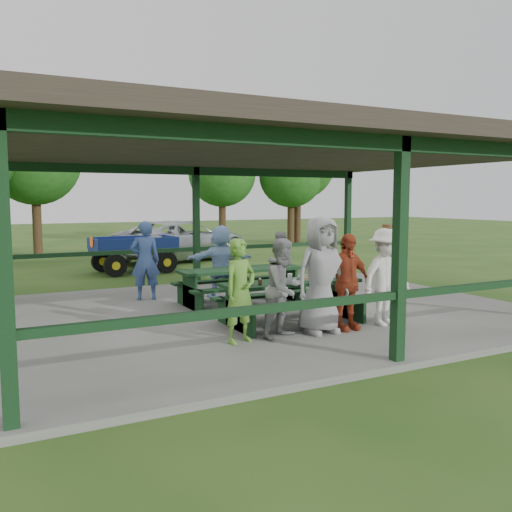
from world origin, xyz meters
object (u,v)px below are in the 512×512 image
contestant_white_fedora (386,276)px  pickup_truck (182,241)px  contestant_red (346,282)px  contestant_grey_left (284,288)px  picnic_table_far (241,281)px  contestant_green (240,291)px  contestant_grey_mid (321,275)px  spectator_lblue (221,261)px  spectator_blue (145,260)px  picnic_table_near (291,296)px  spectator_grey (279,262)px  farm_trailer (134,254)px

contestant_white_fedora → pickup_truck: bearing=79.3°
contestant_red → pickup_truck: contestant_red is taller
contestant_grey_left → pickup_truck: 12.05m
picnic_table_far → contestant_green: (-1.35, -2.80, 0.32)m
contestant_red → contestant_grey_mid: bearing=176.3°
contestant_grey_left → pickup_truck: contestant_grey_left is taller
spectator_lblue → spectator_blue: 1.65m
picnic_table_near → spectator_grey: (1.43, 2.95, 0.24)m
picnic_table_far → contestant_grey_left: size_ratio=1.67×
contestant_grey_left → contestant_grey_mid: (0.68, -0.03, 0.17)m
contestant_grey_left → spectator_lblue: 3.78m
contestant_grey_mid → farm_trailer: contestant_grey_mid is taller
contestant_white_fedora → spectator_grey: bearing=80.7°
contestant_red → spectator_grey: contestant_red is taller
contestant_green → contestant_red: contestant_red is taller
contestant_red → contestant_grey_left: bearing=176.3°
picnic_table_near → contestant_grey_left: 1.08m
contestant_grey_left → contestant_red: bearing=-21.4°
contestant_grey_mid → spectator_lblue: (-0.15, 3.77, -0.15)m
spectator_grey → pickup_truck: size_ratio=0.26×
spectator_lblue → pickup_truck: bearing=-93.0°
picnic_table_far → spectator_lblue: (-0.07, 0.92, 0.33)m
contestant_green → pickup_truck: size_ratio=0.29×
contestant_grey_left → contestant_red: (1.17, -0.05, 0.02)m
contestant_green → spectator_lblue: (1.29, 3.71, 0.01)m
contestant_grey_mid → contestant_red: size_ratio=1.18×
spectator_blue → farm_trailer: spectator_blue is taller
spectator_grey → contestant_grey_mid: bearing=56.5°
contestant_grey_mid → farm_trailer: 9.44m
spectator_blue → contestant_grey_mid: bearing=123.3°
contestant_green → contestant_grey_left: size_ratio=1.01×
contestant_grey_mid → contestant_white_fedora: (1.33, -0.05, -0.10)m
spectator_grey → pickup_truck: spectator_grey is taller
spectator_lblue → pickup_truck: (1.93, 8.06, -0.16)m
spectator_lblue → contestant_green: bearing=81.3°
contestant_red → contestant_white_fedora: contestant_white_fedora is taller
contestant_white_fedora → spectator_grey: (0.05, 3.84, -0.14)m
contestant_grey_left → contestant_grey_mid: bearing=-21.4°
farm_trailer → contestant_grey_mid: bearing=-90.7°
contestant_grey_left → spectator_grey: (2.05, 3.77, -0.08)m
picnic_table_far → contestant_green: size_ratio=1.66×
picnic_table_near → contestant_green: 1.63m
spectator_grey → contestant_green: bearing=39.6°
contestant_red → spectator_lblue: size_ratio=1.00×
pickup_truck → spectator_blue: bearing=134.5°
contestant_green → contestant_red: size_ratio=0.98×
spectator_blue → spectator_grey: size_ratio=1.21×
picnic_table_near → farm_trailer: size_ratio=0.73×
contestant_grey_mid → spectator_grey: bearing=69.3°
contestant_grey_left → farm_trailer: (0.02, 9.38, -0.29)m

